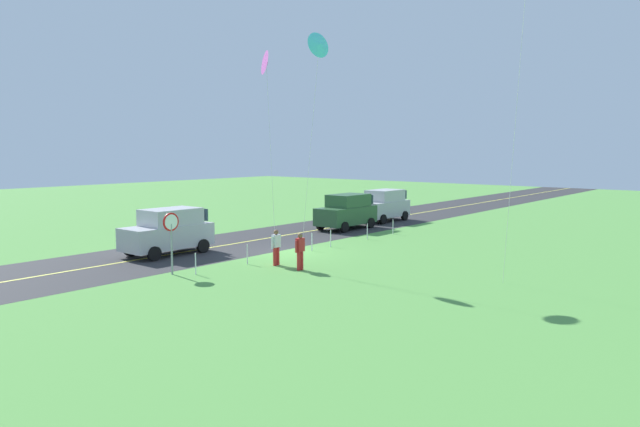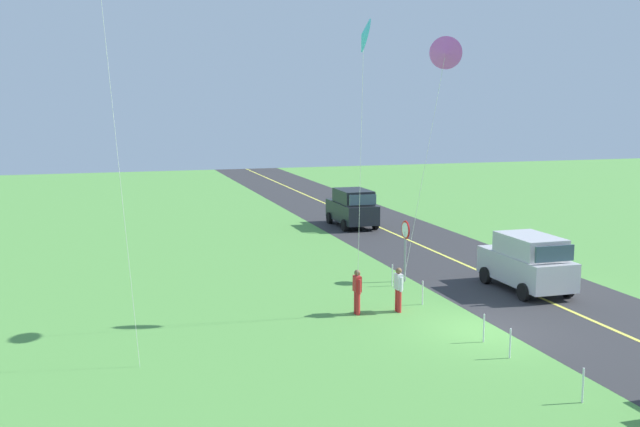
% 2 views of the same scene
% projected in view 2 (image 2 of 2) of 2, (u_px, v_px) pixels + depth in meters
% --- Properties ---
extents(ground_plane, '(120.00, 120.00, 0.10)m').
position_uv_depth(ground_plane, '(486.00, 331.00, 24.43)').
color(ground_plane, '#549342').
extents(asphalt_road, '(120.00, 7.00, 0.00)m').
position_uv_depth(asphalt_road, '(590.00, 319.00, 25.57)').
color(asphalt_road, '#2D2D30').
rests_on(asphalt_road, ground).
extents(road_centre_stripe, '(120.00, 0.16, 0.00)m').
position_uv_depth(road_centre_stripe, '(590.00, 319.00, 25.57)').
color(road_centre_stripe, '#E5E04C').
rests_on(road_centre_stripe, asphalt_road).
extents(car_suv_foreground, '(4.40, 2.12, 2.24)m').
position_uv_depth(car_suv_foreground, '(527.00, 262.00, 29.33)').
color(car_suv_foreground, '#B7B7BC').
rests_on(car_suv_foreground, ground).
extents(car_parked_east_far, '(4.40, 2.12, 2.24)m').
position_uv_depth(car_parked_east_far, '(352.00, 207.00, 44.32)').
color(car_parked_east_far, black).
rests_on(car_parked_east_far, ground).
extents(stop_sign, '(0.76, 0.08, 2.56)m').
position_uv_depth(stop_sign, '(405.00, 239.00, 30.71)').
color(stop_sign, gray).
rests_on(stop_sign, ground).
extents(person_adult_near, '(0.58, 0.22, 1.60)m').
position_uv_depth(person_adult_near, '(357.00, 290.00, 26.08)').
color(person_adult_near, red).
rests_on(person_adult_near, ground).
extents(person_adult_companion, '(0.58, 0.22, 1.60)m').
position_uv_depth(person_adult_companion, '(398.00, 288.00, 26.40)').
color(person_adult_companion, red).
rests_on(person_adult_companion, ground).
extents(kite_red_low, '(1.61, 0.62, 10.07)m').
position_uv_depth(kite_red_low, '(364.00, 36.00, 23.76)').
color(kite_red_low, silver).
rests_on(kite_red_low, ground).
extents(kite_blue_mid, '(1.19, 1.81, 9.56)m').
position_uv_depth(kite_blue_mid, '(445.00, 54.00, 24.83)').
color(kite_blue_mid, silver).
rests_on(kite_blue_mid, ground).
extents(fence_post_1, '(0.05, 0.05, 0.90)m').
position_uv_depth(fence_post_1, '(583.00, 385.00, 18.46)').
color(fence_post_1, silver).
rests_on(fence_post_1, ground).
extents(fence_post_2, '(0.05, 0.05, 0.90)m').
position_uv_depth(fence_post_2, '(510.00, 343.00, 21.66)').
color(fence_post_2, silver).
rests_on(fence_post_2, ground).
extents(fence_post_3, '(0.05, 0.05, 0.90)m').
position_uv_depth(fence_post_3, '(484.00, 328.00, 23.11)').
color(fence_post_3, silver).
rests_on(fence_post_3, ground).
extents(fence_post_4, '(0.05, 0.05, 0.90)m').
position_uv_depth(fence_post_4, '(423.00, 293.00, 27.38)').
color(fence_post_4, silver).
rests_on(fence_post_4, ground).
extents(fence_post_5, '(0.05, 0.05, 0.90)m').
position_uv_depth(fence_post_5, '(392.00, 275.00, 30.13)').
color(fence_post_5, silver).
rests_on(fence_post_5, ground).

